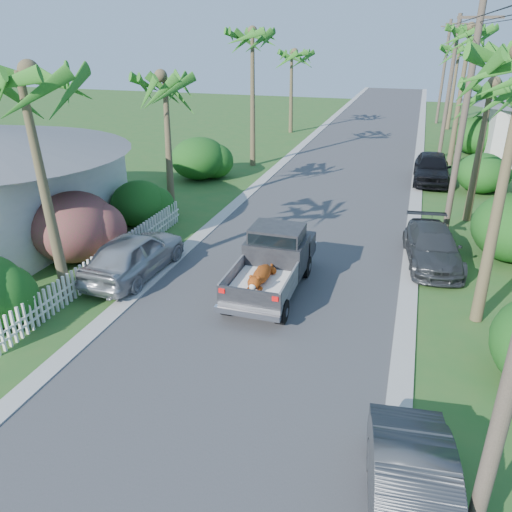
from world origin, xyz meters
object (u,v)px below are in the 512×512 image
(palm_r_c, at_px, (471,29))
(palm_l_d, at_px, (292,52))
(palm_l_c, at_px, (252,32))
(utility_pole_b, at_px, (463,124))
(utility_pole_d, at_px, (444,72))
(parked_car_rm, at_px, (433,247))
(parked_car_ln, at_px, (134,255))
(palm_r_d, at_px, (460,48))
(palm_l_b, at_px, (163,77))
(parked_car_rf, at_px, (432,168))
(utility_pole_c, at_px, (449,88))
(palm_l_a, at_px, (23,72))
(palm_r_b, at_px, (491,84))
(parked_car_rn, at_px, (413,501))
(pickup_truck, at_px, (274,259))

(palm_r_c, bearing_deg, palm_l_d, 147.79)
(palm_l_c, relative_size, utility_pole_b, 1.02)
(utility_pole_d, bearing_deg, palm_r_c, -87.98)
(parked_car_rm, bearing_deg, utility_pole_b, 72.10)
(parked_car_ln, relative_size, palm_l_c, 0.50)
(palm_l_c, height_order, palm_l_d, palm_l_c)
(palm_l_c, distance_m, palm_r_d, 21.95)
(palm_l_b, xyz_separation_m, utility_pole_d, (12.40, 31.00, -1.55))
(parked_car_rm, distance_m, parked_car_rf, 11.65)
(parked_car_rm, xyz_separation_m, utility_pole_c, (0.60, 18.37, 3.94))
(palm_l_d, height_order, utility_pole_d, utility_pole_d)
(palm_l_a, xyz_separation_m, palm_r_c, (12.40, 23.00, 1.18))
(palm_l_b, distance_m, palm_r_c, 19.21)
(palm_l_c, xyz_separation_m, palm_r_b, (12.60, -7.00, -1.96))
(palm_l_b, bearing_deg, palm_l_c, 85.43)
(parked_car_ln, bearing_deg, utility_pole_c, -112.87)
(parked_car_rn, xyz_separation_m, utility_pole_c, (0.98, 29.99, 3.92))
(utility_pole_d, bearing_deg, parked_car_rm, -91.03)
(parked_car_ln, bearing_deg, palm_r_c, -116.28)
(parked_car_rm, distance_m, palm_l_a, 14.45)
(parked_car_rm, xyz_separation_m, palm_r_d, (1.50, 30.37, 6.08))
(parked_car_rn, xyz_separation_m, parked_car_rf, (0.38, 23.27, 0.16))
(parked_car_rn, height_order, parked_car_rm, parked_car_rn)
(utility_pole_d, bearing_deg, palm_r_d, -73.30)
(utility_pole_b, xyz_separation_m, utility_pole_c, (0.00, 15.00, 0.00))
(palm_l_a, relative_size, utility_pole_b, 0.91)
(parked_car_rf, xyz_separation_m, utility_pole_d, (0.60, 21.72, 3.77))
(parked_car_rn, height_order, palm_r_b, palm_r_b)
(parked_car_ln, distance_m, utility_pole_d, 39.22)
(parked_car_ln, distance_m, palm_l_c, 18.06)
(parked_car_ln, relative_size, palm_l_b, 0.63)
(parked_car_rf, distance_m, parked_car_ln, 18.74)
(parked_car_ln, relative_size, palm_l_d, 0.60)
(palm_r_d, distance_m, utility_pole_c, 12.22)
(parked_car_ln, bearing_deg, pickup_truck, -170.02)
(parked_car_rm, xyz_separation_m, palm_r_c, (1.20, 16.37, 7.45))
(utility_pole_d, bearing_deg, utility_pole_b, -90.00)
(palm_r_b, bearing_deg, parked_car_rn, -96.64)
(palm_l_a, distance_m, palm_r_c, 26.16)
(pickup_truck, height_order, parked_car_rm, pickup_truck)
(parked_car_rm, xyz_separation_m, palm_l_b, (-11.80, 2.37, 5.49))
(utility_pole_d, bearing_deg, palm_l_b, -111.80)
(parked_car_rm, height_order, palm_l_d, palm_l_d)
(palm_l_a, height_order, palm_r_d, palm_l_a)
(pickup_truck, bearing_deg, parked_car_rm, 34.85)
(parked_car_ln, relative_size, palm_r_b, 0.64)
(palm_l_a, xyz_separation_m, palm_r_d, (12.70, 37.00, -0.20))
(palm_l_a, height_order, palm_l_c, palm_l_c)
(parked_car_ln, height_order, palm_r_d, palm_r_d)
(parked_car_rm, relative_size, utility_pole_c, 0.50)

